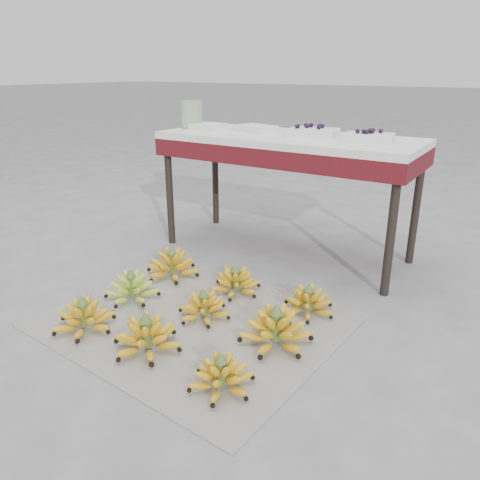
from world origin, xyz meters
The scene contains 17 objects.
ground centered at (0.00, 0.00, 0.00)m, with size 60.00×60.00×0.00m, color slate.
newspaper_mat centered at (0.01, -0.07, 0.00)m, with size 1.25×1.05×0.01m, color beige.
bunch_front_left centered at (-0.35, -0.39, 0.06)m, with size 0.34×0.34×0.16m.
bunch_front_center centered at (0.00, -0.36, 0.06)m, with size 0.32×0.32×0.17m.
bunch_front_right centered at (0.39, -0.40, 0.06)m, with size 0.31×0.31×0.15m.
bunch_mid_left centered at (-0.38, -0.06, 0.06)m, with size 0.34×0.34×0.16m.
bunch_mid_center centered at (0.03, -0.02, 0.06)m, with size 0.25×0.25×0.15m.
bunch_mid_right centered at (0.41, -0.04, 0.07)m, with size 0.37×0.37×0.19m.
bunch_back_left centered at (-0.39, 0.25, 0.07)m, with size 0.36×0.36×0.18m.
bunch_back_center centered at (0.01, 0.27, 0.06)m, with size 0.32×0.32×0.16m.
bunch_back_right centered at (0.42, 0.28, 0.06)m, with size 0.33×0.33×0.15m.
vendor_table centered at (-0.04, 0.92, 0.64)m, with size 1.51×0.60×0.72m.
tray_far_left centered at (-0.61, 0.90, 0.74)m, with size 0.23×0.17×0.04m.
tray_left centered at (-0.28, 0.95, 0.74)m, with size 0.27×0.22×0.04m.
tray_right centered at (0.09, 0.96, 0.75)m, with size 0.29×0.23×0.07m.
tray_far_right centered at (0.42, 0.93, 0.75)m, with size 0.28×0.23×0.06m.
glass_jar centered at (-0.72, 0.88, 0.81)m, with size 0.14×0.14×0.17m, color beige.
Camera 1 is at (1.20, -1.53, 1.09)m, focal length 35.00 mm.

